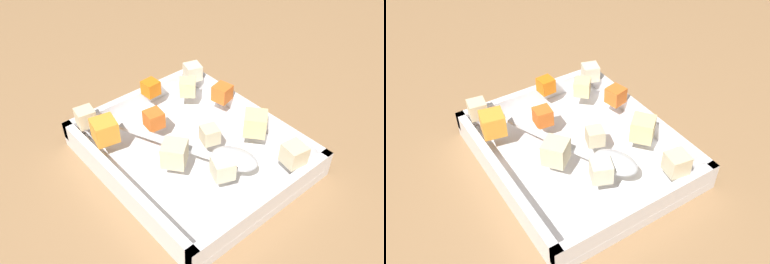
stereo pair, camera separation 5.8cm
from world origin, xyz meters
The scene contains 15 objects.
ground_plane centered at (0.00, 0.00, 0.00)m, with size 4.00×4.00×0.00m, color #936D47.
baking_dish centered at (0.00, 0.01, 0.01)m, with size 0.29×0.25×0.04m.
carrot_chunk_under_handle centered at (0.07, 0.10, 0.06)m, with size 0.03×0.03×0.03m, color orange.
carrot_chunk_near_right centered at (0.04, -0.09, 0.05)m, with size 0.03×0.03×0.03m, color orange.
carrot_chunk_mid_right centered at (0.06, 0.03, 0.05)m, with size 0.02×0.02×0.02m, color orange.
carrot_chunk_corner_sw centered at (0.12, -0.01, 0.05)m, with size 0.02×0.02×0.02m, color orange.
potato_chunk_back_center centered at (-0.05, -0.07, 0.06)m, with size 0.03×0.03×0.03m, color #E0CC89.
potato_chunk_corner_ne centered at (-0.02, 0.06, 0.06)m, with size 0.03×0.03×0.03m, color beige.
potato_chunk_heap_side centered at (-0.12, -0.06, 0.06)m, with size 0.03×0.03×0.03m, color beige.
potato_chunk_far_right centered at (0.09, -0.06, 0.05)m, with size 0.02×0.02×0.02m, color #E0CC89.
potato_chunk_near_spoon centered at (-0.08, 0.03, 0.05)m, with size 0.03×0.03×0.03m, color beige.
potato_chunk_front_center centered at (-0.02, -0.01, 0.05)m, with size 0.02×0.02×0.02m, color beige.
potato_chunk_rim_edge centered at (0.12, 0.11, 0.05)m, with size 0.03×0.03×0.03m, color beige.
parsnip_chunk_corner_se centered at (0.11, -0.09, 0.05)m, with size 0.03×0.03×0.03m, color beige.
serving_spoon centered at (-0.06, 0.01, 0.05)m, with size 0.20×0.10×0.02m.
Camera 1 is at (-0.34, 0.30, 0.43)m, focal length 39.85 mm.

